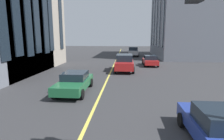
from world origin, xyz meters
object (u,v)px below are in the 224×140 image
object	(u,v)px
car_silver_parked_a	(133,51)
car_red_near	(124,63)
car_green_oncoming	(75,82)
car_blue_mid	(219,127)
car_red_trailing	(150,61)

from	to	relation	value
car_silver_parked_a	car_red_near	bearing A→B (deg)	174.69
car_green_oncoming	car_blue_mid	size ratio (longest dim) A/B	1.13
car_blue_mid	car_red_trailing	xyz separation A→B (m)	(18.21, 0.00, 0.00)
car_silver_parked_a	car_red_near	world-z (taller)	same
car_silver_parked_a	car_red_trailing	bearing A→B (deg)	-171.74
car_silver_parked_a	car_red_near	size ratio (longest dim) A/B	1.00
car_red_near	car_blue_mid	bearing A→B (deg)	-166.35
car_red_near	car_silver_parked_a	bearing A→B (deg)	-5.31
car_red_near	car_blue_mid	xyz separation A→B (m)	(-14.06, -3.41, -0.27)
car_red_near	car_red_trailing	size ratio (longest dim) A/B	1.21
car_red_trailing	car_blue_mid	bearing A→B (deg)	180.00
car_green_oncoming	car_blue_mid	xyz separation A→B (m)	(-5.87, -6.77, -0.00)
car_silver_parked_a	car_red_trailing	size ratio (longest dim) A/B	1.21
car_red_near	car_red_trailing	distance (m)	5.38
car_red_trailing	car_red_near	bearing A→B (deg)	140.57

